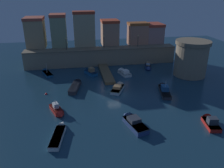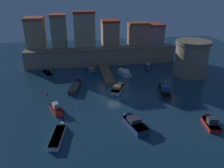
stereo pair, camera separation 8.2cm
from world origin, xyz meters
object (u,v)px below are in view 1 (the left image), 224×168
(moored_boat_6, at_px, (76,85))
(mooring_buoy_0, at_px, (46,94))
(moored_boat_3, at_px, (90,72))
(quay_lamp_0, at_px, (66,42))
(moored_boat_2, at_px, (57,111))
(moored_boat_5, at_px, (46,72))
(quay_lamp_1, at_px, (104,40))
(quay_lamp_2, at_px, (138,39))
(moored_boat_0, at_px, (119,87))
(fortress_tower, at_px, (191,58))
(moored_boat_9, at_px, (209,121))
(moored_boat_8, at_px, (132,121))
(moored_boat_7, at_px, (59,133))
(moored_boat_1, at_px, (123,72))
(moored_boat_4, at_px, (164,89))
(moored_boat_10, at_px, (148,67))

(moored_boat_6, distance_m, mooring_buoy_0, 6.20)
(moored_boat_3, height_order, mooring_buoy_0, moored_boat_3)
(quay_lamp_0, height_order, moored_boat_6, quay_lamp_0)
(moored_boat_2, xyz_separation_m, moored_boat_5, (-3.57, 19.53, -0.20))
(quay_lamp_1, height_order, quay_lamp_2, quay_lamp_1)
(quay_lamp_1, relative_size, mooring_buoy_0, 6.87)
(moored_boat_0, xyz_separation_m, moored_boat_2, (-11.66, -7.52, 0.04))
(quay_lamp_0, bearing_deg, fortress_tower, -22.31)
(quay_lamp_0, distance_m, moored_boat_5, 9.15)
(quay_lamp_1, bearing_deg, moored_boat_2, -114.79)
(moored_boat_3, distance_m, moored_boat_5, 10.47)
(moored_boat_0, xyz_separation_m, moored_boat_5, (-15.23, 12.01, -0.16))
(moored_boat_3, xyz_separation_m, moored_boat_9, (15.88, -24.29, -0.11))
(moored_boat_5, xyz_separation_m, moored_boat_8, (14.67, -24.83, 0.28))
(quay_lamp_1, relative_size, moored_boat_7, 0.49)
(quay_lamp_1, distance_m, moored_boat_1, 10.63)
(moored_boat_0, distance_m, moored_boat_4, 8.86)
(moored_boat_1, xyz_separation_m, moored_boat_7, (-13.93, -22.00, -0.10))
(mooring_buoy_0, bearing_deg, moored_boat_8, -43.42)
(moored_boat_4, relative_size, moored_boat_5, 1.31)
(quay_lamp_1, distance_m, moored_boat_0, 17.56)
(quay_lamp_2, height_order, moored_boat_10, quay_lamp_2)
(quay_lamp_1, xyz_separation_m, moored_boat_4, (9.07, -19.02, -6.07))
(moored_boat_1, bearing_deg, quay_lamp_2, -50.65)
(quay_lamp_0, distance_m, moored_boat_0, 20.23)
(quay_lamp_1, distance_m, moored_boat_5, 16.54)
(fortress_tower, distance_m, moored_boat_6, 26.57)
(fortress_tower, xyz_separation_m, moored_boat_0, (-17.74, -5.00, -3.68))
(quay_lamp_1, bearing_deg, moored_boat_6, -119.22)
(quay_lamp_0, bearing_deg, moored_boat_0, -58.33)
(moored_boat_6, relative_size, moored_boat_10, 1.56)
(fortress_tower, bearing_deg, moored_boat_0, -164.27)
(moored_boat_9, bearing_deg, moored_boat_3, 43.26)
(moored_boat_4, height_order, moored_boat_8, moored_boat_4)
(moored_boat_5, height_order, mooring_buoy_0, moored_boat_5)
(moored_boat_1, height_order, moored_boat_2, moored_boat_2)
(moored_boat_4, distance_m, moored_boat_6, 17.64)
(moored_boat_0, xyz_separation_m, moored_boat_8, (-0.56, -12.81, 0.11))
(moored_boat_1, distance_m, moored_boat_3, 7.90)
(quay_lamp_1, distance_m, moored_boat_10, 13.21)
(moored_boat_2, height_order, mooring_buoy_0, moored_boat_2)
(quay_lamp_0, relative_size, moored_boat_5, 0.54)
(moored_boat_1, height_order, moored_boat_10, moored_boat_10)
(quay_lamp_1, relative_size, moored_boat_3, 0.66)
(quay_lamp_2, distance_m, mooring_buoy_0, 28.64)
(moored_boat_8, distance_m, moored_boat_9, 11.55)
(quay_lamp_1, xyz_separation_m, moored_boat_7, (-10.56, -30.00, -6.24))
(moored_boat_0, relative_size, moored_boat_8, 0.92)
(moored_boat_1, xyz_separation_m, moored_boat_6, (-11.22, -6.03, 0.02))
(moored_boat_4, height_order, moored_boat_5, moored_boat_5)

